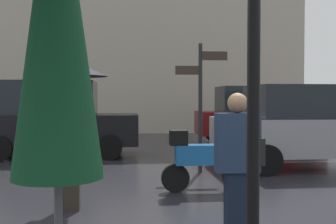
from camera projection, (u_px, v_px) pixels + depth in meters
folded_patio_umbrella_near at (57, 18)px, 1.84m from camera, size 0.40×0.40×2.70m
pedestrian_with_umbrella at (69, 90)px, 5.66m from camera, size 1.04×1.04×2.06m
pedestrian_with_bag at (239, 158)px, 4.38m from camera, size 0.49×0.24×1.58m
parked_scooter at (203, 158)px, 6.85m from camera, size 1.47×0.32×1.23m
parked_car_left at (314, 126)px, 9.31m from camera, size 4.50×2.02×1.81m
parked_car_right at (58, 119)px, 11.09m from camera, size 4.08×1.88×1.99m
parked_car_distant at (256, 115)px, 14.12m from camera, size 4.08×1.85×1.93m
street_signpost at (201, 94)px, 8.66m from camera, size 1.08×0.08×2.65m
building_block at (145, 0)px, 19.32m from camera, size 14.29×2.33×12.12m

